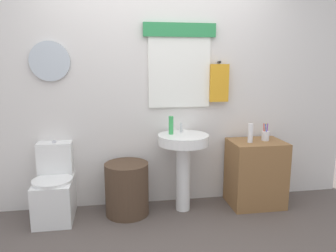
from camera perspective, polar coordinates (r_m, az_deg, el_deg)
back_wall at (r=3.48m, az=-2.22°, el=7.28°), size 4.40×0.18×2.60m
toilet at (r=3.47m, az=-19.34°, el=-10.58°), size 0.38×0.51×0.76m
laundry_hamper at (r=3.39m, az=-7.25°, el=-10.91°), size 0.44×0.44×0.54m
pedestal_sink at (r=3.35m, az=2.71°, el=-4.91°), size 0.52×0.52×0.81m
faucet at (r=3.40m, az=2.33°, el=-0.29°), size 0.03×0.03×0.10m
wooden_cabinet at (r=3.67m, az=15.18°, el=-8.02°), size 0.57×0.44×0.72m
soap_bottle at (r=3.30m, az=0.54°, el=0.14°), size 0.05×0.05×0.19m
lotion_bottle at (r=3.48m, az=14.35°, el=-1.22°), size 0.05×0.05×0.20m
toothbrush_cup at (r=3.62m, az=16.81°, el=-1.60°), size 0.08×0.08×0.19m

